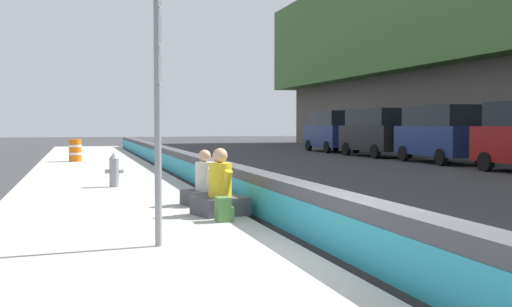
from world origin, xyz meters
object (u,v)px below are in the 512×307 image
at_px(route_sign_post, 158,87).
at_px(seated_person_foreground, 220,194).
at_px(backpack, 224,209).
at_px(construction_barrel, 75,150).
at_px(seated_person_middle, 205,188).
at_px(parked_car_fourth, 441,133).
at_px(parked_car_midline, 376,131).
at_px(fire_hydrant, 114,169).
at_px(parked_car_far, 332,130).

bearing_deg(route_sign_post, seated_person_foreground, -28.52).
relative_size(backpack, construction_barrel, 0.42).
height_order(seated_person_middle, backpack, seated_person_middle).
relative_size(parked_car_fourth, parked_car_midline, 0.99).
bearing_deg(seated_person_middle, fire_hydrant, 20.26).
bearing_deg(fire_hydrant, parked_car_far, -35.51).
xyz_separation_m(seated_person_foreground, parked_car_midline, (19.74, -12.92, 0.84)).
bearing_deg(construction_barrel, seated_person_middle, -170.94).
relative_size(route_sign_post, parked_car_midline, 0.70).
bearing_deg(parked_car_midline, parked_car_fourth, -177.87).
relative_size(fire_hydrant, seated_person_foreground, 0.74).
xyz_separation_m(route_sign_post, backpack, (1.84, -1.29, -1.90)).
height_order(construction_barrel, parked_car_far, parked_car_far).
bearing_deg(seated_person_middle, route_sign_post, 160.73).
xyz_separation_m(seated_person_middle, parked_car_midline, (18.29, -12.91, 0.87)).
height_order(route_sign_post, seated_person_foreground, route_sign_post).
xyz_separation_m(fire_hydrant, seated_person_middle, (-4.15, -1.53, -0.10)).
relative_size(fire_hydrant, parked_car_midline, 0.17).
relative_size(backpack, parked_car_far, 0.08).
distance_m(seated_person_middle, parked_car_far, 27.64).
distance_m(route_sign_post, backpack, 2.94).
xyz_separation_m(backpack, parked_car_midline, (20.47, -13.03, 1.02)).
xyz_separation_m(construction_barrel, parked_car_far, (8.56, -15.46, 0.73)).
bearing_deg(parked_car_far, seated_person_middle, 152.10).
xyz_separation_m(seated_person_foreground, parked_car_fourth, (13.87, -13.14, 0.84)).
xyz_separation_m(seated_person_foreground, backpack, (-0.73, 0.11, -0.18)).
bearing_deg(seated_person_middle, parked_car_midline, -35.23).
height_order(fire_hydrant, seated_person_foreground, seated_person_foreground).
distance_m(seated_person_foreground, seated_person_middle, 1.45).
bearing_deg(parked_car_midline, construction_barrel, 98.96).
distance_m(fire_hydrant, seated_person_middle, 4.43).
distance_m(seated_person_foreground, backpack, 0.76).
bearing_deg(fire_hydrant, backpack, -167.38).
bearing_deg(seated_person_foreground, construction_barrel, 8.29).
bearing_deg(backpack, route_sign_post, 144.91).
height_order(seated_person_foreground, backpack, seated_person_foreground).
bearing_deg(parked_car_midline, seated_person_foreground, 146.79).
xyz_separation_m(route_sign_post, parked_car_far, (28.44, -14.33, -0.88)).
relative_size(seated_person_foreground, parked_car_fourth, 0.23).
xyz_separation_m(parked_car_fourth, parked_car_far, (11.99, 0.20, 0.00)).
xyz_separation_m(route_sign_post, seated_person_middle, (4.02, -1.41, -1.75)).
bearing_deg(parked_car_fourth, parked_car_far, 0.97).
xyz_separation_m(seated_person_middle, parked_car_fourth, (12.42, -13.13, 0.87)).
relative_size(parked_car_midline, parked_car_far, 1.01).
bearing_deg(route_sign_post, fire_hydrant, 0.88).
bearing_deg(fire_hydrant, seated_person_foreground, -164.78).
bearing_deg(seated_person_middle, parked_car_far, -27.90).
relative_size(backpack, parked_car_midline, 0.08).
height_order(route_sign_post, parked_car_midline, route_sign_post).
bearing_deg(parked_car_midline, fire_hydrant, 134.38).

